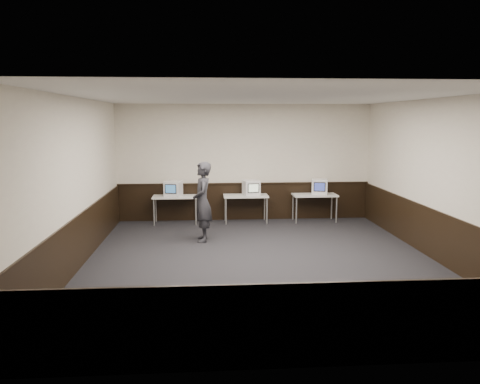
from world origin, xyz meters
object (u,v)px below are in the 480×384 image
Objects in this scene: desk_right at (315,197)px; emac_right at (320,186)px; emac_center at (251,188)px; person at (202,202)px; emac_left at (173,188)px; desk_center at (246,198)px; desk_left at (175,199)px.

emac_right is at bearing 12.84° from desk_right.
emac_center is 0.94× the size of emac_right.
person is at bearing -135.59° from emac_center.
emac_right is (3.99, 0.06, 0.00)m from emac_left.
person is (0.79, -1.86, -0.04)m from emac_left.
emac_left is (-3.85, -0.03, 0.28)m from desk_right.
desk_right is at bearing 0.00° from desk_center.
emac_right is at bearing -8.70° from emac_center.
desk_left is 2.25× the size of emac_right.
desk_left is at bearing -164.72° from emac_right.
desk_right is 2.38× the size of emac_center.
person is (-1.16, -1.90, 0.24)m from desk_center.
emac_right reaches higher than desk_right.
desk_center is 0.66× the size of person.
emac_right is (1.90, 0.07, 0.00)m from emac_center.
person reaches higher than emac_left.
emac_right is (0.14, 0.03, 0.28)m from desk_right.
emac_center is at bearing -163.22° from emac_right.
desk_right is 3.61m from person.
desk_left is at bearing 49.93° from emac_left.
desk_center is 2.25× the size of emac_right.
desk_center is at bearing 180.00° from desk_right.
desk_left is 0.66× the size of person.
emac_left is 0.29× the size of person.
desk_left is 3.80m from desk_right.
desk_center is at bearing 156.46° from emac_center.
desk_right is at bearing 14.95° from emac_left.
emac_center is 0.28× the size of person.
desk_right is (3.80, 0.00, 0.00)m from desk_left.
emac_center is 2.27m from person.
emac_center is 1.90m from emac_right.
desk_center is 1.00× the size of desk_right.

